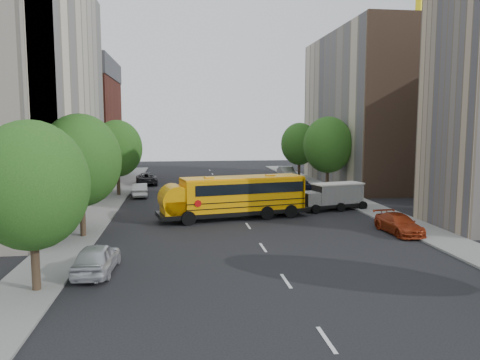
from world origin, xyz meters
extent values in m
plane|color=black|center=(0.00, 0.00, 0.00)|extent=(120.00, 120.00, 0.00)
cube|color=slate|center=(-11.50, 5.00, 0.06)|extent=(3.00, 80.00, 0.12)
cube|color=slate|center=(11.50, 5.00, 0.06)|extent=(3.00, 80.00, 0.12)
cube|color=silver|center=(0.00, 10.00, 0.01)|extent=(0.15, 64.00, 0.01)
cube|color=beige|center=(-18.00, 6.00, 10.00)|extent=(10.00, 26.00, 20.00)
cube|color=maroon|center=(-18.00, 28.00, 6.50)|extent=(10.00, 15.00, 13.00)
cube|color=beige|center=(18.00, 20.00, 9.00)|extent=(10.00, 22.00, 18.00)
cube|color=brown|center=(18.00, 9.00, 9.00)|extent=(10.10, 0.30, 18.00)
cylinder|color=yellow|center=(28.00, 28.00, 17.50)|extent=(1.00, 1.00, 35.00)
cylinder|color=#38281C|center=(-11.00, -14.00, 1.35)|extent=(0.36, 0.36, 2.70)
ellipsoid|color=#124413|center=(-11.00, -14.00, 4.65)|extent=(4.80, 4.80, 5.52)
cylinder|color=#38281C|center=(-11.00, -4.00, 1.44)|extent=(0.36, 0.36, 2.88)
ellipsoid|color=#124413|center=(-11.00, -4.00, 4.96)|extent=(5.12, 5.12, 5.89)
cylinder|color=#38281C|center=(-11.00, 14.00, 1.40)|extent=(0.36, 0.36, 2.81)
ellipsoid|color=#124413|center=(-11.00, 14.00, 4.84)|extent=(4.99, 4.99, 5.74)
cylinder|color=#38281C|center=(11.00, 14.00, 1.48)|extent=(0.36, 0.36, 2.95)
ellipsoid|color=#124413|center=(11.00, 14.00, 5.08)|extent=(5.25, 5.25, 6.04)
cylinder|color=#38281C|center=(11.00, 26.00, 1.37)|extent=(0.36, 0.36, 2.74)
ellipsoid|color=#124413|center=(11.00, 26.00, 4.71)|extent=(4.86, 4.86, 5.59)
cube|color=black|center=(-0.68, 0.78, 0.57)|extent=(12.01, 5.05, 0.31)
cube|color=#FFA405|center=(0.04, 0.93, 1.93)|extent=(9.75, 4.52, 2.40)
cube|color=#FFA405|center=(-5.38, -0.23, 1.20)|extent=(2.34, 2.74, 1.05)
cube|color=black|center=(-4.31, 0.00, 2.46)|extent=(1.01, 2.46, 1.25)
cube|color=#FFA405|center=(0.04, 0.93, 3.16)|extent=(9.70, 4.31, 0.15)
cube|color=black|center=(0.24, 0.97, 2.46)|extent=(8.94, 4.40, 0.78)
cube|color=black|center=(0.04, 0.93, 1.10)|extent=(9.76, 4.58, 0.06)
cube|color=black|center=(0.04, 0.93, 1.52)|extent=(9.76, 4.58, 0.06)
cube|color=#FFA405|center=(4.69, 1.92, 1.93)|extent=(0.70, 2.59, 2.40)
cube|color=#FFA405|center=(-2.72, 0.34, 3.26)|extent=(0.74, 0.74, 0.10)
cube|color=#FFA405|center=(2.39, 1.43, 3.26)|extent=(0.74, 0.74, 0.10)
cylinder|color=#FFA405|center=(-5.38, -0.23, 1.72)|extent=(2.65, 2.81, 2.20)
cylinder|color=red|center=(-3.66, -1.30, 1.57)|extent=(0.52, 0.15, 0.52)
cylinder|color=black|center=(-4.39, -1.35, 0.52)|extent=(1.09, 0.52, 1.05)
cylinder|color=black|center=(-4.94, 1.20, 0.52)|extent=(1.09, 0.52, 1.05)
cylinder|color=black|center=(1.84, -0.02, 0.52)|extent=(1.09, 0.52, 1.05)
cylinder|color=black|center=(1.30, 2.53, 0.52)|extent=(1.09, 0.52, 1.05)
cylinder|color=black|center=(3.89, 0.41, 0.52)|extent=(1.09, 0.52, 1.05)
cylinder|color=black|center=(3.34, 2.97, 0.52)|extent=(1.09, 0.52, 1.05)
cube|color=black|center=(8.03, 3.38, 0.45)|extent=(5.63, 3.04, 0.27)
cube|color=white|center=(8.47, 3.49, 1.38)|extent=(4.40, 2.65, 1.61)
cube|color=white|center=(6.13, 2.90, 1.12)|extent=(1.63, 1.95, 1.07)
cube|color=silver|center=(8.47, 3.49, 2.23)|extent=(4.59, 2.78, 0.11)
cylinder|color=black|center=(6.35, 2.03, 0.38)|extent=(0.78, 0.40, 0.75)
cylinder|color=black|center=(5.91, 3.76, 0.38)|extent=(0.78, 0.40, 0.75)
cylinder|color=black|center=(8.42, 2.56, 0.38)|extent=(0.78, 0.40, 0.75)
cylinder|color=black|center=(7.99, 4.29, 0.38)|extent=(0.78, 0.40, 0.75)
cylinder|color=black|center=(10.33, 3.03, 0.38)|extent=(0.78, 0.40, 0.75)
cylinder|color=black|center=(9.89, 4.77, 0.38)|extent=(0.78, 0.40, 0.75)
imported|color=#BABCC2|center=(-8.87, -11.67, 0.74)|extent=(1.99, 4.45, 1.49)
imported|color=silver|center=(-8.80, 12.97, 0.69)|extent=(1.83, 4.29, 1.38)
imported|color=black|center=(-8.80, 22.87, 0.74)|extent=(2.94, 5.50, 1.47)
imported|color=#993013|center=(9.60, -5.60, 0.65)|extent=(2.10, 4.56, 1.29)
imported|color=#2E3251|center=(8.80, 16.79, 0.65)|extent=(1.89, 3.97, 1.31)
imported|color=gray|center=(9.60, 27.16, 0.80)|extent=(1.79, 4.89, 1.60)
camera|label=1|loc=(-4.81, -34.45, 7.16)|focal=35.00mm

